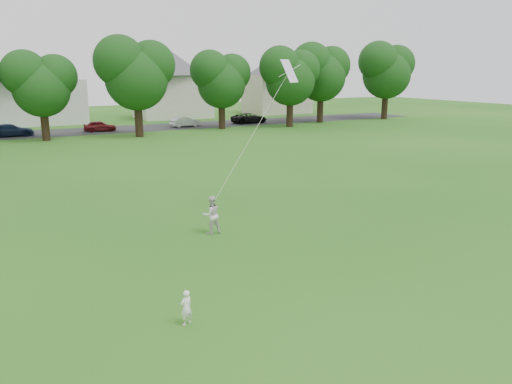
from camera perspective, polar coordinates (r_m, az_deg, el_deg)
ground at (r=14.73m, az=-1.10°, el=-11.01°), size 160.00×160.00×0.00m
street at (r=54.58m, az=-21.98°, el=6.29°), size 90.00×7.00×0.01m
toddler at (r=12.77m, az=-7.98°, el=-12.96°), size 0.38×0.31×0.92m
older_boy at (r=19.30m, az=-5.12°, el=-2.61°), size 0.73×0.57×1.49m
kite at (r=19.87m, az=-0.51°, el=6.35°), size 2.52×0.94×6.45m
tree_row at (r=49.41m, az=-17.13°, el=13.15°), size 83.30×8.56×10.24m
parked_cars at (r=53.25m, az=-25.50°, el=6.43°), size 56.08×2.20×1.24m
house_row at (r=64.21m, az=-23.26°, el=11.55°), size 76.79×13.51×10.09m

